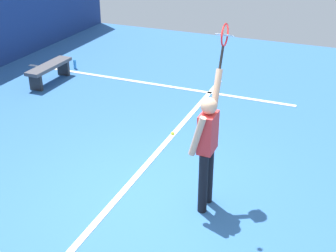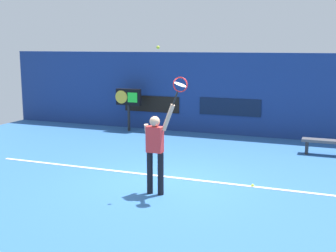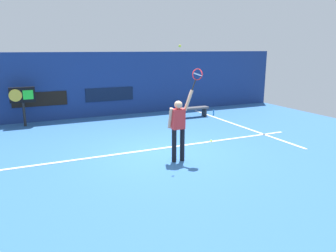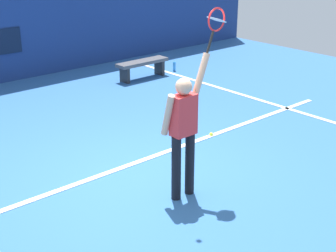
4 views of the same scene
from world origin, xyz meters
name	(u,v)px [view 1 (image 1 of 4)]	position (x,y,z in m)	size (l,w,h in m)	color
ground_plane	(152,196)	(0.00, 0.00, 0.00)	(18.00, 18.00, 0.00)	#2D609E
court_baseline	(125,189)	(0.00, 0.45, 0.01)	(10.00, 0.10, 0.01)	white
court_sideline	(148,83)	(4.18, 2.00, 0.01)	(0.10, 7.00, 0.01)	white
tennis_player	(207,144)	(0.09, -0.80, 1.01)	(0.69, 0.31, 1.97)	black
tennis_racket	(224,38)	(0.63, -0.80, 2.34)	(0.41, 0.27, 0.62)	black
court_bench	(49,69)	(3.35, 4.21, 0.34)	(1.40, 0.36, 0.45)	#4C4C51
water_bottle	(75,64)	(4.41, 4.21, 0.12)	(0.07, 0.07, 0.24)	#338CD8
spare_ball	(173,133)	(1.94, 0.45, 0.03)	(0.07, 0.07, 0.07)	#CCE033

